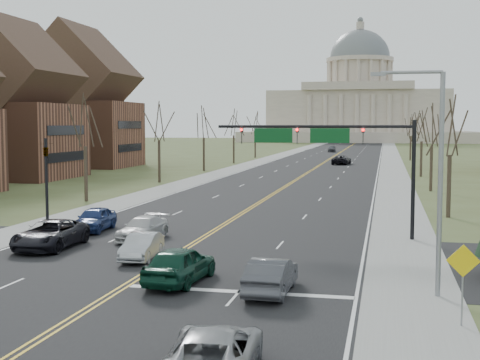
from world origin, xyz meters
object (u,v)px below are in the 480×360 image
at_px(warn_sign, 463,269).
at_px(street_light, 434,167).
at_px(signal_mast, 329,144).
at_px(signal_left, 46,172).
at_px(car_sb_outer_lead, 50,234).
at_px(car_nb_inner_lead, 180,264).
at_px(car_sb_inner_lead, 142,246).
at_px(car_sb_inner_second, 143,228).
at_px(car_nb_outer_second, 213,353).
at_px(car_sb_outer_second, 94,219).
at_px(car_far_nb, 341,160).
at_px(car_nb_outer_lead, 271,275).
at_px(car_far_sb, 332,149).

bearing_deg(warn_sign, street_light, 100.75).
relative_size(signal_mast, signal_left, 2.02).
relative_size(signal_mast, car_sb_outer_lead, 2.14).
relative_size(warn_sign, car_sb_outer_lead, 0.51).
distance_m(car_nb_inner_lead, car_sb_inner_lead, 5.69).
relative_size(car_sb_outer_lead, car_sb_inner_second, 1.21).
bearing_deg(car_nb_outer_second, warn_sign, -144.19).
bearing_deg(car_sb_outer_second, signal_mast, 0.53).
height_order(signal_mast, street_light, street_light).
bearing_deg(car_nb_inner_lead, car_far_nb, -85.68).
bearing_deg(car_sb_outer_lead, signal_left, 118.17).
relative_size(signal_left, car_far_nb, 1.05).
bearing_deg(car_sb_outer_lead, warn_sign, -27.46).
relative_size(car_nb_outer_lead, car_nb_outer_second, 0.85).
distance_m(signal_left, car_nb_outer_lead, 23.13).
bearing_deg(signal_left, car_nb_outer_lead, -38.97).
bearing_deg(signal_left, car_nb_inner_lead, -44.75).
xyz_separation_m(car_sb_inner_second, car_sb_outer_second, (-4.26, 2.48, 0.09)).
height_order(car_sb_inner_lead, car_far_sb, car_far_sb).
bearing_deg(car_sb_outer_lead, car_sb_outer_second, 90.47).
xyz_separation_m(warn_sign, car_sb_outer_second, (-21.10, 16.49, -1.23)).
relative_size(signal_left, car_nb_outer_second, 1.13).
bearing_deg(car_nb_outer_second, street_light, -127.56).
bearing_deg(car_nb_outer_lead, signal_left, -37.50).
height_order(street_light, car_sb_outer_second, street_light).
bearing_deg(street_light, car_sb_outer_lead, 162.75).
bearing_deg(car_sb_outer_second, car_nb_outer_second, -62.02).
bearing_deg(car_sb_inner_second, warn_sign, -35.67).
xyz_separation_m(signal_left, warn_sign, (25.00, -17.52, -1.70)).
height_order(car_nb_outer_lead, car_sb_outer_second, car_sb_outer_second).
bearing_deg(car_sb_inner_second, car_nb_outer_second, -60.52).
bearing_deg(car_sb_outer_second, warn_sign, -41.38).
bearing_deg(street_light, car_nb_inner_lead, -179.87).
relative_size(car_nb_outer_lead, car_far_nb, 0.78).
distance_m(car_far_nb, car_far_sb, 51.71).
relative_size(street_light, car_sb_outer_second, 2.00).
relative_size(warn_sign, car_far_nb, 0.50).
xyz_separation_m(street_light, car_sb_inner_second, (-16.08, 9.99, -4.53)).
relative_size(signal_mast, car_nb_outer_second, 2.29).
distance_m(warn_sign, car_sb_inner_lead, 17.14).
relative_size(car_sb_outer_lead, car_far_nb, 0.99).
distance_m(street_light, car_nb_inner_lead, 11.47).
distance_m(car_sb_inner_second, car_far_nb, 78.89).
distance_m(signal_mast, street_light, 14.51).
distance_m(car_sb_inner_second, car_far_sb, 130.00).
distance_m(car_sb_outer_second, car_far_sb, 127.63).
height_order(car_sb_inner_second, car_sb_outer_second, car_sb_outer_second).
xyz_separation_m(signal_mast, car_far_nb, (-4.00, 75.09, -4.96)).
xyz_separation_m(car_sb_outer_lead, car_far_nb, (10.85, 82.33, 0.01)).
bearing_deg(car_nb_inner_lead, signal_mast, -106.26).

